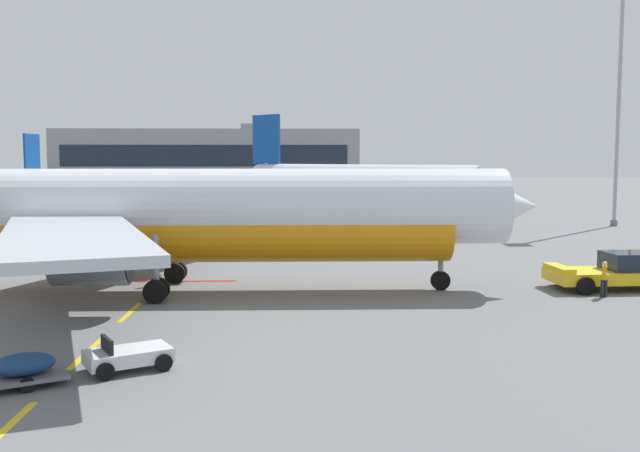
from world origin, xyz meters
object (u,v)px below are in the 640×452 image
(airliner_foreground, at_px, (194,214))
(ground_crew_worker, at_px, (604,277))
(airliner_mid_left, at_px, (73,182))
(apron_light_mast_far, at_px, (621,54))
(pushback_tug, at_px, (613,272))
(airliner_far_center, at_px, (353,185))
(baggage_train, at_px, (24,369))

(airliner_foreground, height_order, ground_crew_worker, airliner_foreground)
(airliner_mid_left, xyz_separation_m, apron_light_mast_far, (65.13, -37.96, 13.64))
(airliner_foreground, distance_m, pushback_tug, 21.64)
(pushback_tug, xyz_separation_m, apron_light_mast_far, (15.66, 33.76, 15.98))
(ground_crew_worker, bearing_deg, airliner_far_center, 100.97)
(baggage_train, height_order, ground_crew_worker, ground_crew_worker)
(ground_crew_worker, bearing_deg, airliner_foreground, 173.58)
(airliner_foreground, distance_m, airliner_mid_left, 76.86)
(airliner_far_center, height_order, ground_crew_worker, airliner_far_center)
(baggage_train, relative_size, ground_crew_worker, 4.69)
(ground_crew_worker, bearing_deg, apron_light_mast_far, 64.55)
(pushback_tug, height_order, airliner_mid_left, airliner_mid_left)
(pushback_tug, bearing_deg, apron_light_mast_far, 65.11)
(airliner_mid_left, bearing_deg, apron_light_mast_far, -30.23)
(airliner_foreground, height_order, airliner_far_center, airliner_foreground)
(pushback_tug, relative_size, ground_crew_worker, 3.49)
(airliner_mid_left, height_order, airliner_far_center, airliner_far_center)
(pushback_tug, height_order, apron_light_mast_far, apron_light_mast_far)
(pushback_tug, bearing_deg, airliner_far_center, 103.34)
(ground_crew_worker, distance_m, apron_light_mast_far, 42.76)
(airliner_foreground, height_order, baggage_train, airliner_foreground)
(airliner_mid_left, height_order, ground_crew_worker, airliner_mid_left)
(airliner_mid_left, relative_size, baggage_train, 3.47)
(airliner_far_center, height_order, baggage_train, airliner_far_center)
(airliner_foreground, xyz_separation_m, apron_light_mast_far, (37.08, 33.60, 12.94))
(airliner_foreground, relative_size, ground_crew_worker, 19.74)
(airliner_foreground, distance_m, ground_crew_worker, 20.36)
(airliner_far_center, relative_size, apron_light_mast_far, 1.08)
(airliner_mid_left, height_order, baggage_train, airliner_mid_left)
(pushback_tug, bearing_deg, airliner_foreground, 179.57)
(pushback_tug, distance_m, airliner_mid_left, 87.15)
(airliner_foreground, distance_m, apron_light_mast_far, 51.69)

